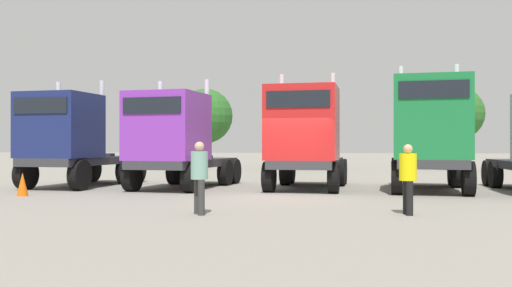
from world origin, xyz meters
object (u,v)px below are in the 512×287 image
(semi_truck_purple, at_px, (175,139))
(semi_truck_green, at_px, (430,133))
(visitor_in_hivis, at_px, (408,174))
(semi_truck_navy, at_px, (70,139))
(semi_truck_red, at_px, (305,137))
(visitor_with_camera, at_px, (199,172))
(traffic_cone_near, at_px, (23,184))

(semi_truck_purple, relative_size, semi_truck_green, 1.00)
(visitor_in_hivis, bearing_deg, semi_truck_purple, 132.01)
(semi_truck_navy, distance_m, semi_truck_red, 8.87)
(semi_truck_navy, relative_size, semi_truck_green, 0.97)
(semi_truck_purple, bearing_deg, visitor_with_camera, 28.56)
(visitor_in_hivis, distance_m, traffic_cone_near, 11.91)
(semi_truck_navy, relative_size, traffic_cone_near, 8.01)
(semi_truck_green, distance_m, traffic_cone_near, 13.50)
(visitor_in_hivis, relative_size, traffic_cone_near, 2.19)
(semi_truck_purple, xyz_separation_m, visitor_with_camera, (2.91, -6.85, -0.84))
(visitor_in_hivis, bearing_deg, semi_truck_green, 68.71)
(semi_truck_red, bearing_deg, visitor_with_camera, -11.31)
(visitor_with_camera, xyz_separation_m, traffic_cone_near, (-6.82, 3.54, -0.61))
(visitor_in_hivis, distance_m, visitor_with_camera, 4.83)
(semi_truck_navy, height_order, visitor_in_hivis, semi_truck_navy)
(visitor_with_camera, bearing_deg, traffic_cone_near, -61.58)
(visitor_with_camera, bearing_deg, semi_truck_purple, -101.17)
(semi_truck_purple, bearing_deg, semi_truck_green, 97.92)
(semi_truck_navy, relative_size, visitor_with_camera, 3.52)
(semi_truck_navy, distance_m, visitor_with_camera, 9.97)
(semi_truck_green, height_order, traffic_cone_near, semi_truck_green)
(visitor_in_hivis, bearing_deg, semi_truck_red, 104.72)
(semi_truck_purple, height_order, semi_truck_red, semi_truck_red)
(semi_truck_navy, distance_m, visitor_in_hivis, 13.37)
(semi_truck_green, height_order, visitor_in_hivis, semi_truck_green)
(semi_truck_navy, relative_size, semi_truck_purple, 0.97)
(semi_truck_purple, distance_m, semi_truck_red, 4.72)
(semi_truck_purple, distance_m, visitor_in_hivis, 9.79)
(visitor_in_hivis, bearing_deg, traffic_cone_near, 157.00)
(traffic_cone_near, bearing_deg, semi_truck_red, 23.85)
(semi_truck_purple, height_order, semi_truck_green, semi_truck_green)
(semi_truck_green, relative_size, traffic_cone_near, 8.27)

